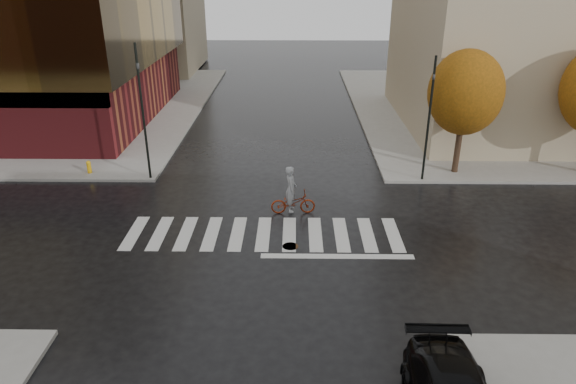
# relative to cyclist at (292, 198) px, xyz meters

# --- Properties ---
(ground) EXTENTS (120.00, 120.00, 0.00)m
(ground) POSITION_rel_cyclist_xyz_m (-1.21, -2.50, -0.78)
(ground) COLOR black
(ground) RESTS_ON ground
(sidewalk_nw) EXTENTS (30.00, 30.00, 0.15)m
(sidewalk_nw) POSITION_rel_cyclist_xyz_m (-22.21, 18.50, -0.70)
(sidewalk_nw) COLOR gray
(sidewalk_nw) RESTS_ON ground
(sidewalk_ne) EXTENTS (30.00, 30.00, 0.15)m
(sidewalk_ne) POSITION_rel_cyclist_xyz_m (19.79, 18.50, -0.70)
(sidewalk_ne) COLOR gray
(sidewalk_ne) RESTS_ON ground
(crosswalk) EXTENTS (12.00, 3.00, 0.01)m
(crosswalk) POSITION_rel_cyclist_xyz_m (-1.21, -2.00, -0.77)
(crosswalk) COLOR silver
(crosswalk) RESTS_ON ground
(tree_ne_a) EXTENTS (3.80, 3.80, 6.50)m
(tree_ne_a) POSITION_rel_cyclist_xyz_m (8.79, 4.90, 3.68)
(tree_ne_a) COLOR black
(tree_ne_a) RESTS_ON sidewalk_ne
(cyclist) EXTENTS (2.05, 0.83, 2.28)m
(cyclist) POSITION_rel_cyclist_xyz_m (0.00, 0.00, 0.00)
(cyclist) COLOR maroon
(cyclist) RESTS_ON ground
(traffic_light_nw) EXTENTS (0.21, 0.20, 6.91)m
(traffic_light_nw) POSITION_rel_cyclist_xyz_m (-7.51, 3.80, 3.27)
(traffic_light_nw) COLOR black
(traffic_light_nw) RESTS_ON sidewalk_nw
(traffic_light_ne) EXTENTS (0.16, 0.18, 6.35)m
(traffic_light_ne) POSITION_rel_cyclist_xyz_m (6.79, 3.80, 2.89)
(traffic_light_ne) COLOR black
(traffic_light_ne) RESTS_ON sidewalk_ne
(fire_hydrant) EXTENTS (0.25, 0.25, 0.69)m
(fire_hydrant) POSITION_rel_cyclist_xyz_m (-10.96, 4.42, -0.25)
(fire_hydrant) COLOR #D89B0C
(fire_hydrant) RESTS_ON sidewalk_nw
(manhole) EXTENTS (0.86, 0.86, 0.01)m
(manhole) POSITION_rel_cyclist_xyz_m (-0.05, -3.05, -0.77)
(manhole) COLOR #472E19
(manhole) RESTS_ON ground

